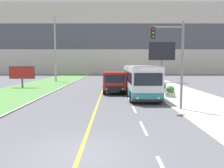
# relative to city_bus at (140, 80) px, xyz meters

# --- Properties ---
(ground_plane) EXTENTS (300.00, 300.00, 0.00)m
(ground_plane) POSITION_rel_city_bus_xyz_m (-3.96, -15.08, -1.55)
(ground_plane) COLOR #56565B
(lane_marking_centre) EXTENTS (2.88, 140.00, 0.01)m
(lane_marking_centre) POSITION_rel_city_bus_xyz_m (-3.61, -13.20, -1.55)
(lane_marking_centre) COLOR gold
(lane_marking_centre) RESTS_ON ground_plane
(apartment_block_background) EXTENTS (80.00, 8.04, 21.74)m
(apartment_block_background) POSITION_rel_city_bus_xyz_m (-3.96, 47.66, 9.32)
(apartment_block_background) COLOR beige
(apartment_block_background) RESTS_ON ground_plane
(city_bus) EXTENTS (2.65, 11.92, 3.06)m
(city_bus) POSITION_rel_city_bus_xyz_m (0.00, 0.00, 0.00)
(city_bus) COLOR silver
(city_bus) RESTS_ON ground_plane
(dump_truck) EXTENTS (2.45, 6.40, 2.37)m
(dump_truck) POSITION_rel_city_bus_xyz_m (-2.53, 1.27, -0.35)
(dump_truck) COLOR black
(dump_truck) RESTS_ON ground_plane
(car_distant) EXTENTS (1.80, 4.30, 1.45)m
(car_distant) POSITION_rel_city_bus_xyz_m (-2.57, 16.63, -0.87)
(car_distant) COLOR maroon
(car_distant) RESTS_ON ground_plane
(utility_pole_far) EXTENTS (1.80, 0.28, 11.83)m
(utility_pole_far) POSITION_rel_city_bus_xyz_m (-13.08, 17.18, 4.42)
(utility_pole_far) COLOR #9E9E99
(utility_pole_far) RESTS_ON ground_plane
(traffic_light_mast) EXTENTS (2.28, 0.32, 6.12)m
(traffic_light_mast) POSITION_rel_city_bus_xyz_m (1.42, -7.54, 2.33)
(traffic_light_mast) COLOR slate
(traffic_light_mast) RESTS_ON ground_plane
(billboard_large) EXTENTS (4.60, 0.24, 6.98)m
(billboard_large) POSITION_rel_city_bus_xyz_m (5.84, 15.41, 3.63)
(billboard_large) COLOR #59595B
(billboard_large) RESTS_ON ground_plane
(billboard_small) EXTENTS (3.40, 0.24, 2.91)m
(billboard_small) POSITION_rel_city_bus_xyz_m (-14.96, 6.76, 0.43)
(billboard_small) COLOR #59595B
(billboard_small) RESTS_ON ground_plane
(planter_round_near) EXTENTS (0.95, 0.95, 1.09)m
(planter_round_near) POSITION_rel_city_bus_xyz_m (2.79, -1.97, -1.00)
(planter_round_near) COLOR #B7B2A8
(planter_round_near) RESTS_ON sidewalk_right
(planter_round_second) EXTENTS (0.95, 0.95, 1.07)m
(planter_round_second) POSITION_rel_city_bus_xyz_m (2.94, 1.72, -1.01)
(planter_round_second) COLOR #B7B2A8
(planter_round_second) RESTS_ON sidewalk_right
(planter_round_third) EXTENTS (0.99, 0.99, 1.14)m
(planter_round_third) POSITION_rel_city_bus_xyz_m (2.84, 5.42, -0.97)
(planter_round_third) COLOR #B7B2A8
(planter_round_third) RESTS_ON sidewalk_right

